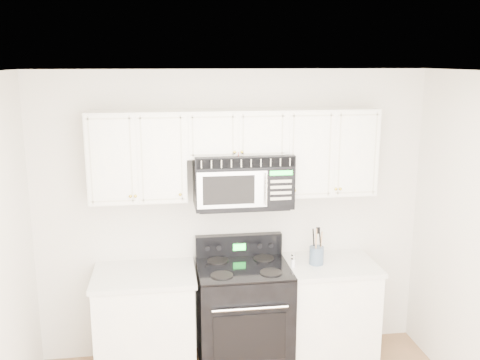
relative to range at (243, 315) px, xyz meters
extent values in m
cube|color=silver|center=(-0.05, -1.42, 2.12)|extent=(3.50, 3.50, 0.01)
cube|color=beige|center=(-0.05, 0.33, 0.82)|extent=(3.50, 0.01, 2.60)
cube|color=white|center=(-0.85, 0.02, -0.04)|extent=(0.82, 0.63, 0.88)
cube|color=silver|center=(-0.85, 0.02, 0.42)|extent=(0.86, 0.65, 0.04)
cube|color=white|center=(0.75, 0.02, -0.04)|extent=(0.82, 0.63, 0.88)
cube|color=silver|center=(0.75, 0.02, 0.42)|extent=(0.86, 0.65, 0.04)
cube|color=black|center=(0.75, 0.06, -0.43)|extent=(0.82, 0.55, 0.10)
cube|color=black|center=(0.00, -0.01, -0.02)|extent=(0.79, 0.67, 0.92)
cube|color=black|center=(0.00, -0.35, -0.03)|extent=(0.60, 0.01, 0.41)
cylinder|color=silver|center=(0.00, -0.37, 0.24)|extent=(0.62, 0.02, 0.02)
cube|color=black|center=(0.00, -0.01, 0.44)|extent=(0.79, 0.67, 0.02)
cube|color=black|center=(0.00, 0.29, 0.54)|extent=(0.79, 0.08, 0.21)
cube|color=#17D532|center=(0.00, 0.25, 0.54)|extent=(0.11, 0.00, 0.06)
cube|color=white|center=(-0.87, 0.17, 1.41)|extent=(0.80, 0.33, 0.75)
cube|color=white|center=(0.77, 0.17, 1.41)|extent=(0.80, 0.33, 0.75)
cube|color=white|center=(-0.05, 0.17, 1.59)|extent=(0.84, 0.33, 0.39)
sphere|color=gold|center=(-0.89, -0.02, 1.12)|extent=(0.03, 0.03, 0.03)
sphere|color=gold|center=(-0.53, -0.02, 1.12)|extent=(0.03, 0.03, 0.03)
sphere|color=gold|center=(0.43, -0.02, 1.12)|extent=(0.03, 0.03, 0.03)
sphere|color=gold|center=(0.79, -0.02, 1.12)|extent=(0.03, 0.03, 0.03)
sphere|color=gold|center=(-0.08, -0.02, 1.46)|extent=(0.03, 0.03, 0.03)
sphere|color=gold|center=(-0.02, -0.02, 1.46)|extent=(0.03, 0.03, 0.03)
cylinder|color=#A91C14|center=(-0.05, -0.02, 1.40)|extent=(0.01, 0.00, 0.12)
sphere|color=gold|center=(-0.05, -0.02, 1.33)|extent=(0.04, 0.04, 0.04)
cube|color=black|center=(0.01, 0.12, 1.19)|extent=(0.83, 0.41, 0.46)
cube|color=beige|center=(0.01, -0.08, 1.37)|extent=(0.81, 0.01, 0.08)
cube|color=#B4B4B4|center=(-0.11, -0.09, 1.16)|extent=(0.58, 0.01, 0.30)
cube|color=black|center=(-0.14, -0.09, 1.16)|extent=(0.43, 0.01, 0.24)
cube|color=black|center=(0.30, -0.09, 1.16)|extent=(0.23, 0.01, 0.30)
cube|color=#17D532|center=(0.30, -0.09, 1.29)|extent=(0.19, 0.00, 0.04)
cylinder|color=silver|center=(0.17, -0.12, 1.16)|extent=(0.02, 0.02, 0.26)
cylinder|color=#465A6C|center=(0.65, 0.00, 0.52)|extent=(0.13, 0.13, 0.16)
cylinder|color=tan|center=(0.68, 0.00, 0.59)|extent=(0.01, 0.01, 0.27)
cylinder|color=black|center=(0.63, 0.03, 0.60)|extent=(0.01, 0.01, 0.30)
cylinder|color=tan|center=(0.63, -0.03, 0.61)|extent=(0.01, 0.01, 0.32)
cylinder|color=black|center=(0.68, 0.01, 0.59)|extent=(0.01, 0.01, 0.27)
cylinder|color=white|center=(0.43, -0.04, 0.47)|extent=(0.04, 0.04, 0.08)
cylinder|color=silver|center=(0.43, -0.04, 0.52)|extent=(0.04, 0.04, 0.01)
cylinder|color=white|center=(0.45, 0.04, 0.47)|extent=(0.04, 0.04, 0.07)
cylinder|color=silver|center=(0.45, 0.04, 0.52)|extent=(0.04, 0.04, 0.01)
camera|label=1|loc=(-0.65, -4.28, 2.19)|focal=40.00mm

